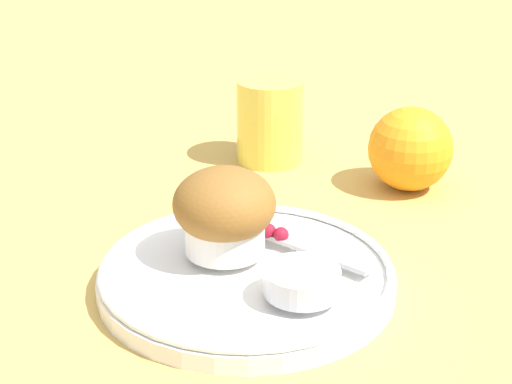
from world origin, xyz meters
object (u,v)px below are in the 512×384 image
object	(u,v)px
muffin	(226,210)
juice_glass	(270,121)
butter_knife	(277,236)
orange_fruit	(410,149)

from	to	relation	value
muffin	juice_glass	bearing A→B (deg)	113.64
muffin	butter_knife	size ratio (longest dim) A/B	0.45
butter_knife	juice_glass	world-z (taller)	juice_glass
butter_knife	orange_fruit	bearing A→B (deg)	88.00
butter_knife	juice_glass	distance (m)	0.22
orange_fruit	juice_glass	size ratio (longest dim) A/B	0.93
juice_glass	muffin	bearing A→B (deg)	-66.36
butter_knife	orange_fruit	xyz separation A→B (m)	(0.03, 0.19, 0.02)
orange_fruit	juice_glass	world-z (taller)	juice_glass
muffin	butter_knife	distance (m)	0.05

